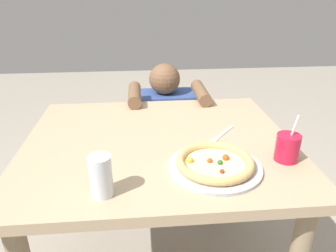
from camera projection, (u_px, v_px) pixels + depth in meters
dining_table at (159, 164)px, 1.39m from camera, size 1.11×0.95×0.75m
pizza_near at (215, 164)px, 1.13m from camera, size 0.33×0.33×0.04m
drink_cup_colored at (288, 147)px, 1.17m from camera, size 0.09×0.09×0.18m
water_cup_clear at (101, 175)px, 0.97m from camera, size 0.07×0.07×0.14m
fork at (221, 135)px, 1.38m from camera, size 0.15×0.17×0.00m
diner_seated at (165, 138)px, 2.14m from camera, size 0.44×0.53×0.90m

